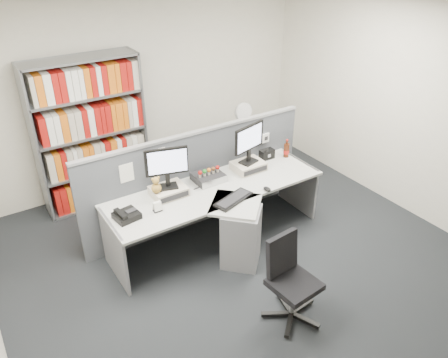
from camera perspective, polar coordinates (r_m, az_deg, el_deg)
ground at (r=4.99m, az=4.15°, el=-12.37°), size 5.50×5.50×0.00m
room_shell at (r=4.02m, az=5.08°, el=6.90°), size 5.04×5.54×2.72m
partition at (r=5.46m, az=-3.38°, el=0.18°), size 3.00×0.08×1.27m
desk at (r=5.09m, az=0.34°, el=-4.79°), size 2.60×1.20×0.72m
monitor_riser_left at (r=4.98m, az=-7.15°, el=-1.56°), size 0.38×0.31×0.10m
monitor_riser_right at (r=5.47m, az=3.18°, el=1.70°), size 0.38×0.31×0.10m
monitor_left at (r=4.82m, az=-7.40°, el=1.86°), size 0.46×0.20×0.48m
monitor_right at (r=5.32m, az=3.27°, el=4.96°), size 0.47×0.20×0.49m
desktop_pc at (r=5.23m, az=-2.03°, el=0.23°), size 0.34×0.30×0.09m
figurines at (r=5.17m, az=-1.96°, el=1.08°), size 0.29×0.05×0.09m
keyboard at (r=4.87m, az=1.22°, el=-2.64°), size 0.52×0.32×0.03m
mouse at (r=5.07m, az=5.58°, el=-1.30°), size 0.07×0.11×0.04m
desk_phone at (r=4.68m, az=-12.51°, el=-4.60°), size 0.27×0.25×0.10m
desk_calendar at (r=4.73m, az=-8.59°, el=-3.61°), size 0.09×0.07×0.11m
plush_toy at (r=4.84m, az=-8.74°, el=-0.90°), size 0.11×0.11×0.19m
speaker at (r=5.75m, az=5.54°, el=3.21°), size 0.19×0.11×0.13m
cola_bottle at (r=5.82m, az=8.05°, el=3.68°), size 0.07×0.07×0.24m
shelving_unit at (r=6.01m, az=-16.80°, el=5.30°), size 1.41×0.40×2.00m
filing_cabinet at (r=6.72m, az=2.36°, el=3.36°), size 0.45×0.61×0.70m
desk_fan at (r=6.47m, az=2.48°, el=8.38°), size 0.27×0.16×0.45m
office_chair at (r=4.32m, az=8.44°, el=-12.41°), size 0.56×0.58×0.87m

